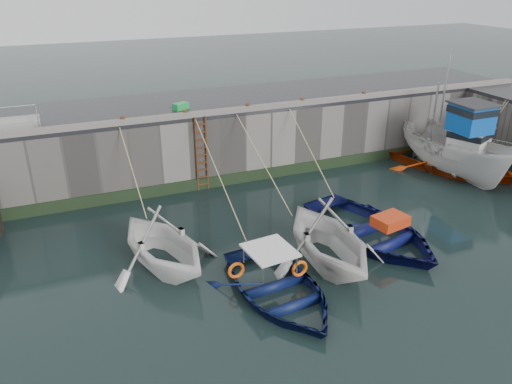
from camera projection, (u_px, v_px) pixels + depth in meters
name	position (u px, v px, depth m)	size (l,w,h in m)	color
ground	(379.00, 313.00, 13.76)	(120.00, 120.00, 0.00)	black
quay_back	(226.00, 133.00, 23.66)	(30.00, 5.00, 3.00)	slate
road_back	(225.00, 101.00, 23.01)	(30.00, 5.00, 0.16)	black
kerb_back	(244.00, 109.00, 20.95)	(30.00, 0.30, 0.20)	slate
algae_back	(246.00, 177.00, 22.03)	(30.00, 0.08, 0.50)	black
ladder	(202.00, 154.00, 20.74)	(0.51, 0.08, 3.20)	#3F1E0F
boat_near_white	(164.00, 266.00, 15.93)	(3.78, 4.38, 2.31)	white
boat_near_white_rope	(141.00, 214.00, 19.24)	(0.04, 3.87, 3.10)	tan
boat_near_blue	(278.00, 296.00, 14.48)	(3.40, 4.77, 0.99)	#09133B
boat_near_blue_rope	(219.00, 218.00, 18.98)	(0.04, 6.28, 3.10)	tan
boat_near_blacktrim	(326.00, 262.00, 16.12)	(4.04, 4.68, 2.47)	silver
boat_near_blacktrim_rope	(266.00, 203.00, 20.19)	(0.04, 5.35, 3.10)	tan
boat_near_navy	(370.00, 238.00, 17.53)	(4.04, 5.65, 1.17)	#0A0F44
boat_near_navy_rope	(310.00, 191.00, 21.28)	(0.04, 4.70, 3.10)	tan
boat_far_white	(455.00, 152.00, 22.61)	(2.50, 6.54, 5.52)	silver
boat_far_orange	(453.00, 161.00, 23.35)	(6.38, 7.27, 4.25)	#DC430B
fish_crate	(181.00, 106.00, 21.25)	(0.64, 0.38, 0.27)	green
railing	(17.00, 123.00, 18.78)	(1.60, 1.05, 1.00)	#A5A8AD
bollard_a	(123.00, 120.00, 19.27)	(0.18, 0.18, 0.28)	#3F1E0F
bollard_b	(185.00, 114.00, 20.15)	(0.18, 0.18, 0.28)	#3F1E0F
bollard_c	(247.00, 107.00, 21.09)	(0.18, 0.18, 0.28)	#3F1E0F
bollard_d	(302.00, 101.00, 22.00)	(0.18, 0.18, 0.28)	#3F1E0F
bollard_e	(364.00, 95.00, 23.12)	(0.18, 0.18, 0.28)	#3F1E0F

